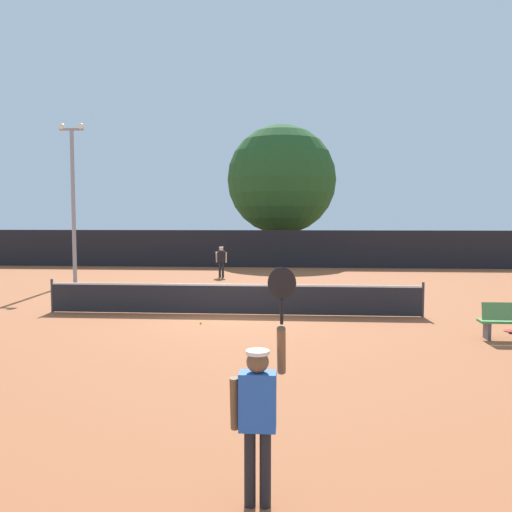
% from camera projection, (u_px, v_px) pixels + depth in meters
% --- Properties ---
extents(ground_plane, '(120.00, 120.00, 0.00)m').
position_uv_depth(ground_plane, '(233.00, 314.00, 16.45)').
color(ground_plane, '#9E5633').
extents(tennis_net, '(11.75, 0.08, 1.07)m').
position_uv_depth(tennis_net, '(233.00, 298.00, 16.41)').
color(tennis_net, '#232328').
rests_on(tennis_net, ground).
extents(perimeter_fence, '(37.26, 0.12, 2.30)m').
position_uv_depth(perimeter_fence, '(264.00, 249.00, 32.44)').
color(perimeter_fence, black).
rests_on(perimeter_fence, ground).
extents(player_serving, '(0.67, 0.39, 2.49)m').
position_uv_depth(player_serving, '(259.00, 403.00, 5.40)').
color(player_serving, blue).
rests_on(player_serving, ground).
extents(player_receiving, '(0.57, 0.23, 1.57)m').
position_uv_depth(player_receiving, '(221.00, 259.00, 26.86)').
color(player_receiving, black).
rests_on(player_receiving, ground).
extents(tennis_ball, '(0.07, 0.07, 0.07)m').
position_uv_depth(tennis_ball, '(201.00, 323.00, 14.93)').
color(tennis_ball, '#CCE033').
rests_on(tennis_ball, ground).
extents(spare_racket, '(0.28, 0.52, 0.04)m').
position_uv_depth(spare_racket, '(510.00, 331.00, 13.94)').
color(spare_racket, black).
rests_on(spare_racket, ground).
extents(light_pole, '(1.18, 0.28, 7.36)m').
position_uv_depth(light_pole, '(73.00, 192.00, 24.26)').
color(light_pole, gray).
rests_on(light_pole, ground).
extents(large_tree, '(7.84, 7.84, 9.73)m').
position_uv_depth(large_tree, '(282.00, 180.00, 37.83)').
color(large_tree, brown).
rests_on(large_tree, ground).
extents(parked_car_near, '(2.19, 4.32, 1.69)m').
position_uv_depth(parked_car_near, '(234.00, 249.00, 38.63)').
color(parked_car_near, black).
rests_on(parked_car_near, ground).
extents(parked_car_mid, '(2.09, 4.28, 1.69)m').
position_uv_depth(parked_car_mid, '(301.00, 248.00, 39.55)').
color(parked_car_mid, black).
rests_on(parked_car_mid, ground).
extents(parked_car_far, '(2.17, 4.32, 1.69)m').
position_uv_depth(parked_car_far, '(406.00, 248.00, 39.99)').
color(parked_car_far, black).
rests_on(parked_car_far, ground).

